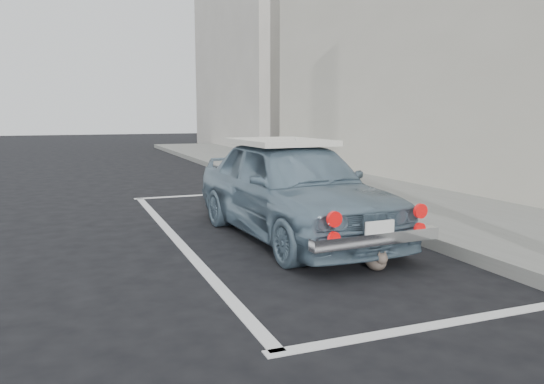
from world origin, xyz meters
The scene contains 8 objects.
ground centered at (0.00, 0.00, 0.00)m, with size 80.00×80.00×0.00m, color black.
sidewalk centered at (3.20, 2.00, 0.07)m, with size 2.80×40.00×0.15m, color slate.
building_far centered at (6.35, 20.00, 4.00)m, with size 3.50×10.00×8.00m, color #B1ABA1.
pline_rear centered at (0.50, -0.50, 0.00)m, with size 3.00×0.12×0.01m, color silver.
pline_front centered at (0.50, 6.50, 0.00)m, with size 3.00×0.12×0.01m, color silver.
pline_side centered at (-0.90, 3.00, 0.00)m, with size 0.12×7.00×0.01m, color silver.
retro_coupe centered at (0.54, 2.58, 0.65)m, with size 1.73×3.87×1.29m.
cat centered at (0.75, 0.90, 0.11)m, with size 0.21×0.44×0.23m.
Camera 1 is at (-2.16, -3.61, 1.59)m, focal length 35.00 mm.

